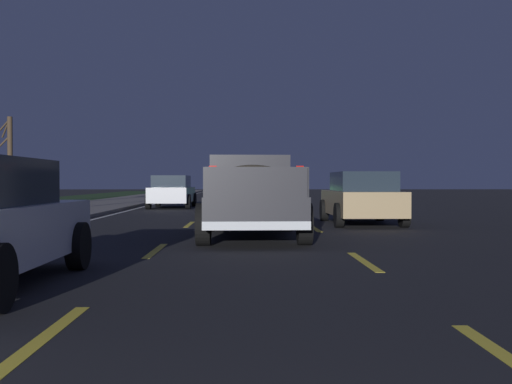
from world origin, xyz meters
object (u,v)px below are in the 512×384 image
(sedan_green, at_px, (246,189))
(bare_tree_far, at_px, (10,157))
(pickup_truck, at_px, (250,194))
(sedan_tan, at_px, (362,198))
(sedan_silver, at_px, (172,191))

(sedan_green, height_order, bare_tree_far, bare_tree_far)
(pickup_truck, xyz_separation_m, sedan_tan, (4.28, -3.34, -0.20))
(bare_tree_far, bearing_deg, sedan_green, -69.61)
(sedan_silver, distance_m, sedan_tan, 13.38)
(sedan_silver, bearing_deg, pickup_truck, -167.14)
(pickup_truck, height_order, sedan_tan, pickup_truck)
(pickup_truck, distance_m, sedan_green, 25.58)
(pickup_truck, relative_size, bare_tree_far, 1.13)
(pickup_truck, distance_m, sedan_silver, 16.14)
(sedan_silver, xyz_separation_m, sedan_tan, (-11.45, -6.93, 0.00))
(sedan_silver, bearing_deg, bare_tree_far, 62.48)
(bare_tree_far, bearing_deg, pickup_truck, -147.60)
(pickup_truck, height_order, bare_tree_far, bare_tree_far)
(sedan_green, bearing_deg, sedan_silver, 160.14)
(pickup_truck, xyz_separation_m, sedan_silver, (15.73, 3.59, -0.20))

